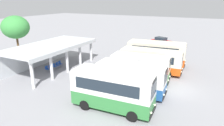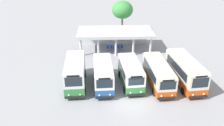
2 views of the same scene
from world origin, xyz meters
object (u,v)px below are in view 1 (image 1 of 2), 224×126
at_px(waiting_chair_second_from_end, 51,67).
at_px(waiting_chair_fourth_seat, 57,65).
at_px(city_bus_nearest_orange, 113,89).
at_px(waiting_chair_middle_seat, 54,66).
at_px(city_bus_fourth_amber, 151,60).
at_px(waiting_chair_end_by_column, 47,68).
at_px(city_bus_fifth_blue, 156,52).
at_px(waiting_chair_fifth_seat, 60,63).
at_px(parked_car_flank, 161,41).
at_px(city_bus_second_in_row, 131,77).
at_px(city_bus_middle_cream, 140,67).

bearing_deg(waiting_chair_second_from_end, waiting_chair_fourth_seat, -1.98).
distance_m(city_bus_nearest_orange, waiting_chair_middle_seat, 12.89).
bearing_deg(city_bus_fourth_amber, waiting_chair_second_from_end, 114.84).
bearing_deg(waiting_chair_end_by_column, city_bus_fifth_blue, -50.66).
relative_size(waiting_chair_end_by_column, waiting_chair_fifth_seat, 1.00).
relative_size(parked_car_flank, waiting_chair_second_from_end, 5.14).
bearing_deg(parked_car_flank, waiting_chair_end_by_column, 158.07).
bearing_deg(city_bus_second_in_row, city_bus_fifth_blue, 1.64).
bearing_deg(city_bus_fourth_amber, city_bus_nearest_orange, 178.86).
bearing_deg(waiting_chair_fourth_seat, waiting_chair_second_from_end, 178.02).
bearing_deg(waiting_chair_second_from_end, city_bus_nearest_orange, -112.84).
height_order(city_bus_second_in_row, city_bus_middle_cream, city_bus_second_in_row).
relative_size(city_bus_fifth_blue, waiting_chair_middle_seat, 9.56).
bearing_deg(city_bus_fifth_blue, city_bus_second_in_row, -178.36).
xyz_separation_m(city_bus_fourth_amber, waiting_chair_fourth_seat, (-4.26, 11.80, -1.16)).
height_order(city_bus_second_in_row, waiting_chair_end_by_column, city_bus_second_in_row).
bearing_deg(city_bus_middle_cream, city_bus_second_in_row, -175.49).
distance_m(city_bus_fourth_amber, waiting_chair_fifth_seat, 12.46).
relative_size(city_bus_nearest_orange, city_bus_fifth_blue, 0.86).
distance_m(city_bus_nearest_orange, city_bus_fourth_amber, 10.38).
xyz_separation_m(city_bus_nearest_orange, city_bus_second_in_row, (3.46, -0.25, -0.15)).
distance_m(parked_car_flank, waiting_chair_middle_seat, 23.46).
height_order(city_bus_middle_cream, city_bus_fourth_amber, city_bus_middle_cream).
height_order(city_bus_fifth_blue, waiting_chair_fifth_seat, city_bus_fifth_blue).
xyz_separation_m(city_bus_fifth_blue, parked_car_flank, (13.30, 2.46, -1.03)).
distance_m(waiting_chair_second_from_end, waiting_chair_fourth_seat, 1.22).
relative_size(city_bus_middle_cream, waiting_chair_middle_seat, 7.83).
distance_m(city_bus_second_in_row, waiting_chair_end_by_column, 12.05).
distance_m(city_bus_second_in_row, city_bus_fourth_amber, 6.92).
height_order(city_bus_middle_cream, waiting_chair_end_by_column, city_bus_middle_cream).
bearing_deg(city_bus_fourth_amber, waiting_chair_end_by_column, 117.09).
bearing_deg(waiting_chair_fifth_seat, city_bus_second_in_row, -105.38).
height_order(city_bus_fifth_blue, waiting_chair_end_by_column, city_bus_fifth_blue).
bearing_deg(city_bus_nearest_orange, waiting_chair_fourth_seat, 62.16).
height_order(city_bus_nearest_orange, city_bus_fourth_amber, city_bus_nearest_orange).
xyz_separation_m(city_bus_second_in_row, parked_car_flank, (23.68, 2.75, -0.93)).
relative_size(city_bus_middle_cream, waiting_chair_second_from_end, 7.83).
bearing_deg(city_bus_second_in_row, waiting_chair_second_from_end, 83.09).
distance_m(city_bus_nearest_orange, waiting_chair_end_by_column, 12.54).
bearing_deg(city_bus_middle_cream, city_bus_nearest_orange, -179.80).
xyz_separation_m(waiting_chair_second_from_end, waiting_chair_fifth_seat, (1.83, 0.02, 0.00)).
height_order(city_bus_middle_cream, parked_car_flank, city_bus_middle_cream).
xyz_separation_m(city_bus_fifth_blue, waiting_chair_fifth_seat, (-7.11, 11.60, -1.33)).
bearing_deg(city_bus_nearest_orange, city_bus_middle_cream, 0.20).
height_order(parked_car_flank, waiting_chair_fourth_seat, parked_car_flank).
xyz_separation_m(waiting_chair_end_by_column, waiting_chair_middle_seat, (1.22, -0.13, 0.00)).
relative_size(waiting_chair_end_by_column, waiting_chair_middle_seat, 1.00).
relative_size(city_bus_nearest_orange, parked_car_flank, 1.61).
distance_m(city_bus_fourth_amber, parked_car_flank, 17.00).
xyz_separation_m(city_bus_second_in_row, city_bus_fifth_blue, (10.38, 0.30, 0.10)).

